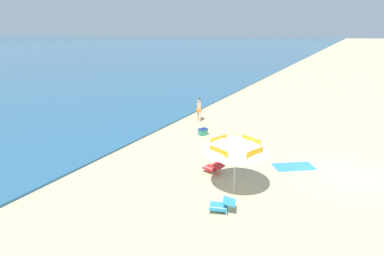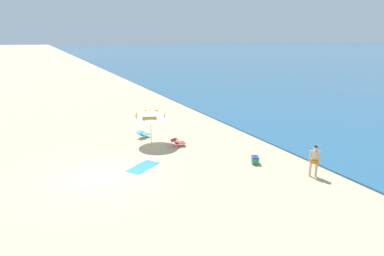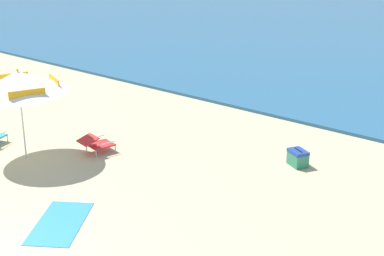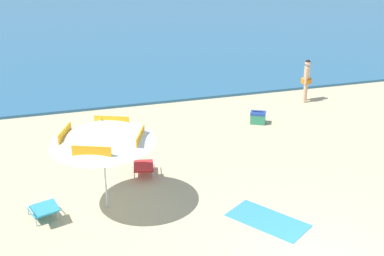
{
  "view_description": "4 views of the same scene",
  "coord_description": "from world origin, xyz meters",
  "px_view_note": "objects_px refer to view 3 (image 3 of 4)",
  "views": [
    {
      "loc": [
        -13.32,
        0.53,
        5.72
      ],
      "look_at": [
        0.77,
        7.85,
        0.76
      ],
      "focal_mm": 28.41,
      "sensor_mm": 36.0,
      "label": 1
    },
    {
      "loc": [
        14.42,
        -1.99,
        6.4
      ],
      "look_at": [
        -1.37,
        5.65,
        1.37
      ],
      "focal_mm": 29.08,
      "sensor_mm": 36.0,
      "label": 2
    },
    {
      "loc": [
        8.36,
        -3.93,
        5.6
      ],
      "look_at": [
        0.0,
        6.13,
        0.97
      ],
      "focal_mm": 54.37,
      "sensor_mm": 36.0,
      "label": 3
    },
    {
      "loc": [
        -4.7,
        -6.96,
        6.46
      ],
      "look_at": [
        -0.96,
        5.5,
        1.07
      ],
      "focal_mm": 48.73,
      "sensor_mm": 36.0,
      "label": 4
    }
  ],
  "objects_px": {
    "cooler_box": "(298,158)",
    "beach_towel": "(60,223)",
    "lounge_chair_under_umbrella": "(96,143)",
    "beach_umbrella_striped_main": "(19,82)"
  },
  "relations": [
    {
      "from": "cooler_box",
      "to": "beach_towel",
      "type": "height_order",
      "value": "cooler_box"
    },
    {
      "from": "lounge_chair_under_umbrella",
      "to": "beach_towel",
      "type": "bearing_deg",
      "value": -52.69
    },
    {
      "from": "beach_umbrella_striped_main",
      "to": "lounge_chair_under_umbrella",
      "type": "bearing_deg",
      "value": 49.06
    },
    {
      "from": "lounge_chair_under_umbrella",
      "to": "cooler_box",
      "type": "height_order",
      "value": "lounge_chair_under_umbrella"
    },
    {
      "from": "lounge_chair_under_umbrella",
      "to": "beach_towel",
      "type": "xyz_separation_m",
      "value": [
        2.25,
        -2.95,
        -0.27
      ]
    },
    {
      "from": "lounge_chair_under_umbrella",
      "to": "beach_umbrella_striped_main",
      "type": "bearing_deg",
      "value": -130.94
    },
    {
      "from": "lounge_chair_under_umbrella",
      "to": "beach_towel",
      "type": "distance_m",
      "value": 3.72
    },
    {
      "from": "beach_towel",
      "to": "cooler_box",
      "type": "bearing_deg",
      "value": 68.85
    },
    {
      "from": "cooler_box",
      "to": "beach_towel",
      "type": "relative_size",
      "value": 0.33
    },
    {
      "from": "beach_umbrella_striped_main",
      "to": "cooler_box",
      "type": "height_order",
      "value": "beach_umbrella_striped_main"
    }
  ]
}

